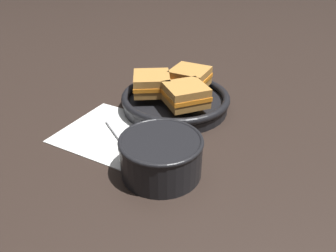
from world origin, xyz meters
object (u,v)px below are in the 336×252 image
at_px(soup_bowl, 161,154).
at_px(sandwich_near_right, 190,77).
at_px(spoon, 123,143).
at_px(sandwich_far_left, 152,83).
at_px(skillet, 176,101).
at_px(sandwich_near_left, 186,95).

relative_size(soup_bowl, sandwich_near_right, 1.62).
bearing_deg(spoon, sandwich_far_left, 135.37).
bearing_deg(sandwich_near_right, soup_bowl, -77.76).
relative_size(skillet, sandwich_far_left, 2.19).
bearing_deg(skillet, sandwich_near_right, 76.41).
xyz_separation_m(sandwich_near_left, sandwich_far_left, (-0.10, 0.02, 0.00)).
height_order(sandwich_near_left, sandwich_near_right, same).
height_order(spoon, sandwich_near_left, sandwich_near_left).
xyz_separation_m(sandwich_near_right, sandwich_far_left, (-0.07, -0.07, 0.00)).
xyz_separation_m(spoon, sandwich_far_left, (-0.03, 0.18, 0.06)).
bearing_deg(spoon, sandwich_near_right, 117.49).
bearing_deg(sandwich_near_left, soup_bowl, -79.85).
relative_size(soup_bowl, skillet, 0.57).
height_order(soup_bowl, sandwich_far_left, sandwich_far_left).
bearing_deg(soup_bowl, spoon, 159.40).
distance_m(skillet, sandwich_near_right, 0.07).
relative_size(soup_bowl, spoon, 1.17).
bearing_deg(soup_bowl, sandwich_near_right, 102.24).
height_order(sandwich_near_left, sandwich_far_left, same).
relative_size(spoon, sandwich_near_right, 1.39).
relative_size(soup_bowl, sandwich_far_left, 1.24).
bearing_deg(sandwich_near_right, sandwich_near_left, -73.59).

